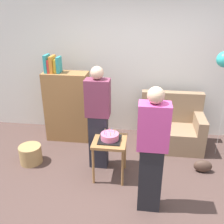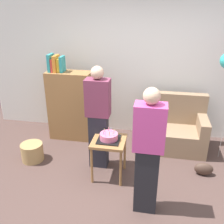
# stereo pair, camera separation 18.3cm
# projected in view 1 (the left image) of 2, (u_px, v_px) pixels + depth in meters

# --- Properties ---
(ground_plane) EXTENTS (8.00, 8.00, 0.00)m
(ground_plane) POSITION_uv_depth(u_px,v_px,m) (124.00, 197.00, 3.49)
(ground_plane) COLOR #4C3833
(wall_back) EXTENTS (6.00, 0.10, 2.70)m
(wall_back) POSITION_uv_depth(u_px,v_px,m) (135.00, 65.00, 4.81)
(wall_back) COLOR silver
(wall_back) RESTS_ON ground_plane
(couch) EXTENTS (1.10, 0.70, 0.96)m
(couch) POSITION_uv_depth(u_px,v_px,m) (171.00, 128.00, 4.63)
(couch) COLOR #8C7054
(couch) RESTS_ON ground_plane
(bookshelf) EXTENTS (0.80, 0.36, 1.61)m
(bookshelf) POSITION_uv_depth(u_px,v_px,m) (67.00, 105.00, 4.75)
(bookshelf) COLOR olive
(bookshelf) RESTS_ON ground_plane
(side_table) EXTENTS (0.48, 0.48, 0.62)m
(side_table) POSITION_uv_depth(u_px,v_px,m) (110.00, 146.00, 3.72)
(side_table) COLOR olive
(side_table) RESTS_ON ground_plane
(birthday_cake) EXTENTS (0.32, 0.32, 0.17)m
(birthday_cake) POSITION_uv_depth(u_px,v_px,m) (110.00, 137.00, 3.67)
(birthday_cake) COLOR black
(birthday_cake) RESTS_ON side_table
(person_blowing_candles) EXTENTS (0.36, 0.22, 1.63)m
(person_blowing_candles) POSITION_uv_depth(u_px,v_px,m) (98.00, 118.00, 3.85)
(person_blowing_candles) COLOR #23232D
(person_blowing_candles) RESTS_ON ground_plane
(person_holding_cake) EXTENTS (0.36, 0.22, 1.63)m
(person_holding_cake) POSITION_uv_depth(u_px,v_px,m) (152.00, 151.00, 3.01)
(person_holding_cake) COLOR black
(person_holding_cake) RESTS_ON ground_plane
(wicker_basket) EXTENTS (0.36, 0.36, 0.30)m
(wicker_basket) POSITION_uv_depth(u_px,v_px,m) (31.00, 154.00, 4.19)
(wicker_basket) COLOR #A88451
(wicker_basket) RESTS_ON ground_plane
(handbag) EXTENTS (0.28, 0.14, 0.20)m
(handbag) POSITION_uv_depth(u_px,v_px,m) (203.00, 166.00, 3.98)
(handbag) COLOR #473328
(handbag) RESTS_ON ground_plane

